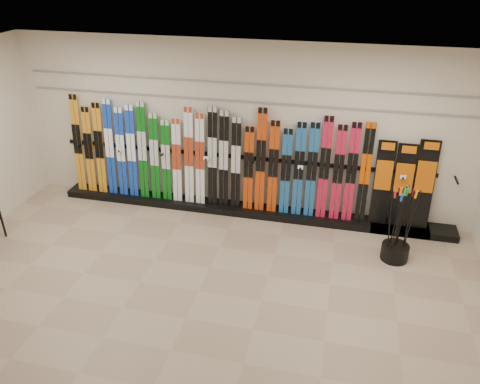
# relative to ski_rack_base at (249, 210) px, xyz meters

# --- Properties ---
(floor) EXTENTS (8.00, 8.00, 0.00)m
(floor) POSITION_rel_ski_rack_base_xyz_m (-0.22, -2.28, -0.06)
(floor) COLOR gray
(floor) RESTS_ON ground
(back_wall) EXTENTS (8.00, 0.00, 8.00)m
(back_wall) POSITION_rel_ski_rack_base_xyz_m (-0.22, 0.22, 1.44)
(back_wall) COLOR beige
(back_wall) RESTS_ON floor
(ceiling) EXTENTS (8.00, 8.00, 0.00)m
(ceiling) POSITION_rel_ski_rack_base_xyz_m (-0.22, -2.28, 2.94)
(ceiling) COLOR silver
(ceiling) RESTS_ON back_wall
(ski_rack_base) EXTENTS (8.00, 0.40, 0.12)m
(ski_rack_base) POSITION_rel_ski_rack_base_xyz_m (0.00, 0.00, 0.00)
(ski_rack_base) COLOR black
(ski_rack_base) RESTS_ON floor
(skis) EXTENTS (5.37, 0.19, 1.83)m
(skis) POSITION_rel_ski_rack_base_xyz_m (-0.69, 0.03, 0.90)
(skis) COLOR orange
(skis) RESTS_ON ski_rack_base
(snowboards) EXTENTS (0.95, 0.23, 1.49)m
(snowboards) POSITION_rel_ski_rack_base_xyz_m (2.56, 0.07, 0.78)
(snowboards) COLOR black
(snowboards) RESTS_ON ski_rack_base
(pole_bin) EXTENTS (0.41, 0.41, 0.25)m
(pole_bin) POSITION_rel_ski_rack_base_xyz_m (2.47, -0.86, 0.07)
(pole_bin) COLOR black
(pole_bin) RESTS_ON floor
(ski_poles) EXTENTS (0.41, 0.39, 1.18)m
(ski_poles) POSITION_rel_ski_rack_base_xyz_m (2.47, -0.84, 0.55)
(ski_poles) COLOR black
(ski_poles) RESTS_ON pole_bin
(slatwall_rail_0) EXTENTS (7.60, 0.02, 0.03)m
(slatwall_rail_0) POSITION_rel_ski_rack_base_xyz_m (-0.22, 0.20, 1.94)
(slatwall_rail_0) COLOR gray
(slatwall_rail_0) RESTS_ON back_wall
(slatwall_rail_1) EXTENTS (7.60, 0.02, 0.03)m
(slatwall_rail_1) POSITION_rel_ski_rack_base_xyz_m (-0.22, 0.20, 2.24)
(slatwall_rail_1) COLOR gray
(slatwall_rail_1) RESTS_ON back_wall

